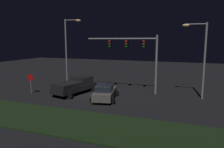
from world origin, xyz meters
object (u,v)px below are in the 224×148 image
stop_sign (31,80)px  pickup_truck (76,85)px  car_sedan (105,92)px  street_lamp_right (200,51)px  traffic_signal_gantry (135,50)px  street_lamp_left (69,44)px

stop_sign → pickup_truck: bearing=22.8°
car_sedan → street_lamp_right: (8.75, 3.77, 4.10)m
stop_sign → traffic_signal_gantry: bearing=24.5°
traffic_signal_gantry → street_lamp_left: street_lamp_left is taller
pickup_truck → street_lamp_right: street_lamp_right is taller
street_lamp_left → stop_sign: 7.42m
street_lamp_right → stop_sign: bearing=-165.5°
pickup_truck → traffic_signal_gantry: traffic_signal_gantry is taller
pickup_truck → car_sedan: bearing=-93.4°
street_lamp_left → car_sedan: bearing=-36.6°
pickup_truck → stop_sign: (-4.58, -1.92, 0.56)m
pickup_truck → street_lamp_left: street_lamp_left is taller
traffic_signal_gantry → street_lamp_right: size_ratio=1.09×
traffic_signal_gantry → stop_sign: traffic_signal_gantry is taller
street_lamp_left → stop_sign: street_lamp_left is taller
pickup_truck → street_lamp_left: 7.04m
pickup_truck → street_lamp_left: size_ratio=0.66×
stop_sign → street_lamp_right: bearing=14.5°
traffic_signal_gantry → street_lamp_right: (6.78, -0.31, -0.05)m
street_lamp_left → stop_sign: (-1.17, -6.24, -3.83)m
pickup_truck → stop_sign: stop_sign is taller
pickup_truck → traffic_signal_gantry: (6.00, 2.89, 3.90)m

